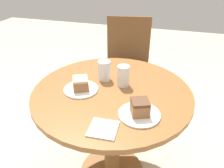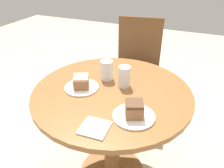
{
  "view_description": "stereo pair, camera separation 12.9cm",
  "coord_description": "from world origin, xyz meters",
  "px_view_note": "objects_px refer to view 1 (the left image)",
  "views": [
    {
      "loc": [
        0.31,
        -1.07,
        1.45
      ],
      "look_at": [
        0.0,
        0.0,
        0.79
      ],
      "focal_mm": 35.0,
      "sensor_mm": 36.0,
      "label": 1
    },
    {
      "loc": [
        0.43,
        -1.03,
        1.45
      ],
      "look_at": [
        0.0,
        0.0,
        0.79
      ],
      "focal_mm": 35.0,
      "sensor_mm": 36.0,
      "label": 2
    }
  ],
  "objects_px": {
    "cake_slice_far": "(81,83)",
    "glass_water": "(104,72)",
    "plate_near": "(139,114)",
    "plate_far": "(81,89)",
    "chair": "(127,68)",
    "glass_lemonade": "(123,77)",
    "cake_slice_near": "(140,107)"
  },
  "relations": [
    {
      "from": "chair",
      "to": "glass_lemonade",
      "type": "height_order",
      "value": "chair"
    },
    {
      "from": "glass_water",
      "to": "plate_far",
      "type": "bearing_deg",
      "value": -119.76
    },
    {
      "from": "plate_near",
      "to": "cake_slice_near",
      "type": "relative_size",
      "value": 1.9
    },
    {
      "from": "chair",
      "to": "cake_slice_far",
      "type": "distance_m",
      "value": 0.93
    },
    {
      "from": "plate_far",
      "to": "cake_slice_far",
      "type": "bearing_deg",
      "value": 26.57
    },
    {
      "from": "plate_near",
      "to": "cake_slice_near",
      "type": "xyz_separation_m",
      "value": [
        0.0,
        -0.0,
        0.04
      ]
    },
    {
      "from": "plate_far",
      "to": "glass_water",
      "type": "bearing_deg",
      "value": 60.24
    },
    {
      "from": "plate_near",
      "to": "cake_slice_near",
      "type": "height_order",
      "value": "cake_slice_near"
    },
    {
      "from": "plate_far",
      "to": "cake_slice_near",
      "type": "xyz_separation_m",
      "value": [
        0.38,
        -0.14,
        0.04
      ]
    },
    {
      "from": "cake_slice_near",
      "to": "glass_lemonade",
      "type": "xyz_separation_m",
      "value": [
        -0.15,
        0.27,
        0.01
      ]
    },
    {
      "from": "chair",
      "to": "glass_lemonade",
      "type": "relative_size",
      "value": 7.35
    },
    {
      "from": "plate_far",
      "to": "cake_slice_near",
      "type": "height_order",
      "value": "cake_slice_near"
    },
    {
      "from": "plate_near",
      "to": "glass_water",
      "type": "relative_size",
      "value": 1.68
    },
    {
      "from": "cake_slice_far",
      "to": "glass_water",
      "type": "height_order",
      "value": "glass_water"
    },
    {
      "from": "plate_near",
      "to": "glass_lemonade",
      "type": "bearing_deg",
      "value": 119.19
    },
    {
      "from": "chair",
      "to": "glass_water",
      "type": "xyz_separation_m",
      "value": [
        0.0,
        -0.71,
        0.31
      ]
    },
    {
      "from": "plate_far",
      "to": "glass_lemonade",
      "type": "distance_m",
      "value": 0.27
    },
    {
      "from": "plate_near",
      "to": "glass_lemonade",
      "type": "distance_m",
      "value": 0.31
    },
    {
      "from": "chair",
      "to": "cake_slice_near",
      "type": "height_order",
      "value": "chair"
    },
    {
      "from": "glass_lemonade",
      "to": "cake_slice_far",
      "type": "bearing_deg",
      "value": -151.62
    },
    {
      "from": "chair",
      "to": "glass_water",
      "type": "height_order",
      "value": "chair"
    },
    {
      "from": "cake_slice_near",
      "to": "glass_lemonade",
      "type": "distance_m",
      "value": 0.3
    },
    {
      "from": "cake_slice_far",
      "to": "glass_lemonade",
      "type": "bearing_deg",
      "value": 28.38
    },
    {
      "from": "plate_far",
      "to": "glass_water",
      "type": "distance_m",
      "value": 0.2
    },
    {
      "from": "plate_far",
      "to": "cake_slice_far",
      "type": "distance_m",
      "value": 0.04
    },
    {
      "from": "plate_near",
      "to": "plate_far",
      "type": "xyz_separation_m",
      "value": [
        -0.38,
        0.14,
        0.0
      ]
    },
    {
      "from": "plate_far",
      "to": "glass_lemonade",
      "type": "relative_size",
      "value": 1.57
    },
    {
      "from": "plate_near",
      "to": "chair",
      "type": "bearing_deg",
      "value": 105.62
    },
    {
      "from": "plate_near",
      "to": "glass_lemonade",
      "type": "xyz_separation_m",
      "value": [
        -0.15,
        0.27,
        0.05
      ]
    },
    {
      "from": "cake_slice_far",
      "to": "glass_lemonade",
      "type": "relative_size",
      "value": 0.93
    },
    {
      "from": "cake_slice_near",
      "to": "glass_lemonade",
      "type": "bearing_deg",
      "value": 119.19
    },
    {
      "from": "plate_far",
      "to": "glass_water",
      "type": "xyz_separation_m",
      "value": [
        0.09,
        0.17,
        0.05
      ]
    }
  ]
}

